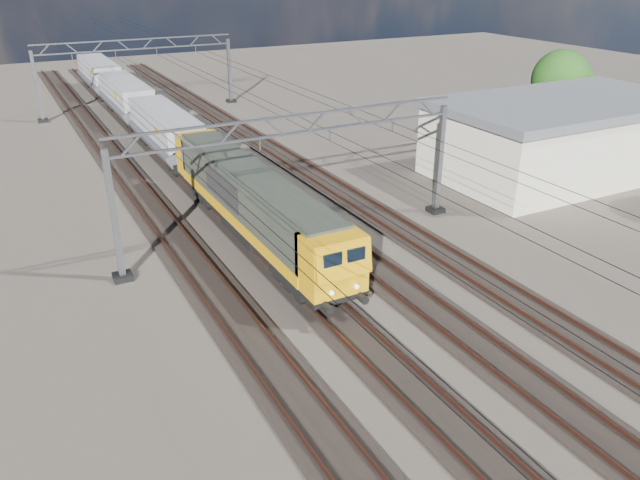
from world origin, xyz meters
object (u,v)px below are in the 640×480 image
hopper_wagon_third (99,73)px  tree_far (565,81)px  catenary_gantry_far (139,72)px  locomotive (252,200)px  hopper_wagon_mid (126,96)px  hopper_wagon_lead (165,129)px  catenary_gantry_mid (296,175)px  industrial_shed (562,137)px

hopper_wagon_third → tree_far: tree_far is taller
catenary_gantry_far → locomotive: bearing=-93.3°
locomotive → hopper_wagon_mid: (-0.00, 31.90, -0.09)m
hopper_wagon_lead → hopper_wagon_mid: same height
hopper_wagon_third → hopper_wagon_mid: bearing=-90.0°
catenary_gantry_mid → industrial_shed: size_ratio=1.07×
catenary_gantry_mid → industrial_shed: (22.00, 2.00, -1.18)m
hopper_wagon_lead → locomotive: bearing=-90.0°
tree_far → industrial_shed: bearing=-136.9°
hopper_wagon_mid → tree_far: bearing=-36.2°
catenary_gantry_far → industrial_shed: 40.51m
hopper_wagon_third → industrial_shed: 51.55m
catenary_gantry_mid → tree_far: 31.87m
locomotive → hopper_wagon_lead: size_ratio=1.62×
catenary_gantry_far → locomotive: catenary_gantry_far is taller
catenary_gantry_mid → hopper_wagon_mid: 33.53m
hopper_wagon_lead → tree_far: (32.32, -9.44, 2.43)m
hopper_wagon_third → tree_far: size_ratio=1.77×
industrial_shed → catenary_gantry_far: bearing=122.9°
locomotive → hopper_wagon_third: size_ratio=1.62×
catenary_gantry_mid → locomotive: (-2.00, 1.53, -1.58)m
catenary_gantry_far → industrial_shed: bearing=-57.1°
catenary_gantry_far → hopper_wagon_mid: catenary_gantry_far is taller
catenary_gantry_mid → industrial_shed: 22.12m
tree_far → catenary_gantry_far: bearing=139.2°
catenary_gantry_far → hopper_wagon_mid: (-2.00, -2.58, -1.67)m
hopper_wagon_lead → hopper_wagon_third: size_ratio=1.00×
catenary_gantry_far → industrial_shed: size_ratio=1.07×
hopper_wagon_lead → industrial_shed: 29.55m
locomotive → tree_far: size_ratio=2.88×
catenary_gantry_mid → hopper_wagon_lead: size_ratio=1.53×
locomotive → hopper_wagon_lead: bearing=90.0°
hopper_wagon_lead → hopper_wagon_mid: 14.20m
hopper_wagon_third → tree_far: 49.82m
hopper_wagon_mid → industrial_shed: bearing=-52.6°
hopper_wagon_mid → industrial_shed: (24.00, -31.42, 0.49)m
tree_far → catenary_gantry_mid: bearing=-162.1°
locomotive → hopper_wagon_lead: locomotive is taller
catenary_gantry_far → hopper_wagon_mid: size_ratio=1.53×
catenary_gantry_mid → hopper_wagon_mid: size_ratio=1.53×
catenary_gantry_mid → catenary_gantry_far: same height
tree_far → hopper_wagon_lead: bearing=163.7°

